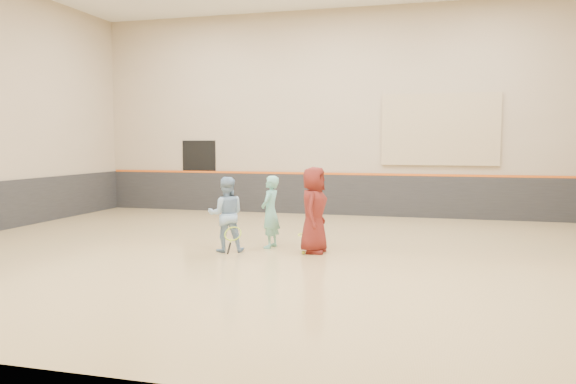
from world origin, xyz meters
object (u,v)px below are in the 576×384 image
(girl, at_px, (270,212))
(instructor, at_px, (226,214))
(young_man, at_px, (314,210))
(spare_racket, at_px, (304,233))

(girl, distance_m, instructor, 0.94)
(instructor, relative_size, young_man, 0.88)
(instructor, distance_m, spare_racket, 2.56)
(spare_racket, bearing_deg, girl, -101.01)
(girl, bearing_deg, spare_racket, 174.44)
(instructor, height_order, young_man, young_man)
(girl, bearing_deg, instructor, -44.34)
(young_man, bearing_deg, spare_racket, 19.52)
(spare_racket, bearing_deg, instructor, -114.81)
(girl, relative_size, instructor, 1.00)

